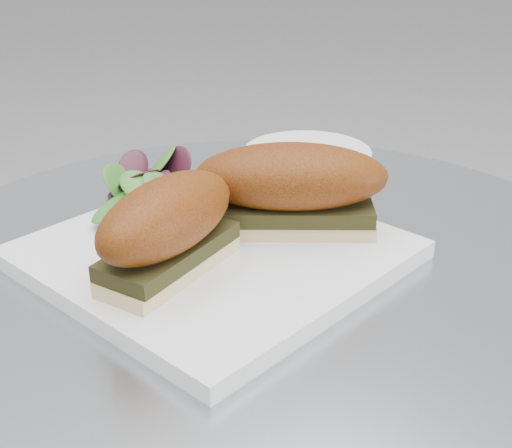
# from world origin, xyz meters

# --- Properties ---
(plate) EXTENTS (0.34, 0.34, 0.02)m
(plate) POSITION_xyz_m (-0.03, 0.04, 0.74)
(plate) COLOR white
(plate) RESTS_ON table
(sandwich_left) EXTENTS (0.16, 0.12, 0.08)m
(sandwich_left) POSITION_xyz_m (-0.08, 0.02, 0.79)
(sandwich_left) COLOR beige
(sandwich_left) RESTS_ON plate
(sandwich_right) EXTENTS (0.19, 0.16, 0.08)m
(sandwich_right) POSITION_xyz_m (0.05, 0.03, 0.79)
(sandwich_right) COLOR beige
(sandwich_right) RESTS_ON plate
(salad) EXTENTS (0.12, 0.12, 0.05)m
(salad) POSITION_xyz_m (-0.05, 0.12, 0.77)
(salad) COLOR #49842B
(salad) RESTS_ON plate
(saucer) EXTENTS (0.15, 0.15, 0.01)m
(saucer) POSITION_xyz_m (0.20, 0.20, 0.74)
(saucer) COLOR white
(saucer) RESTS_ON table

